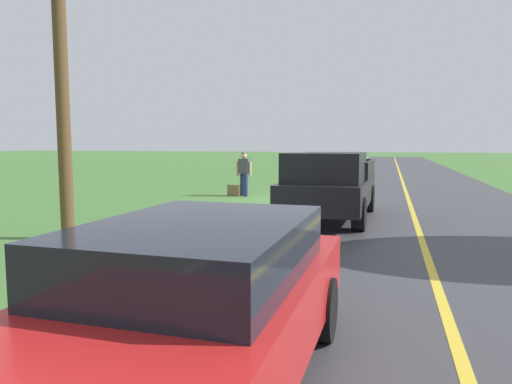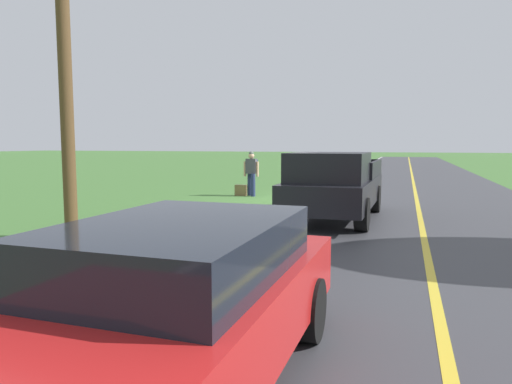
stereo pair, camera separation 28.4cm
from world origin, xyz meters
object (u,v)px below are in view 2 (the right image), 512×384
object	(u,v)px
hitchhiker_walking	(252,171)
sedan_ahead_same_lane	(172,303)
suitcase_carried	(241,190)
pickup_truck_passing	(334,184)
utility_pole_roadside	(63,29)

from	to	relation	value
hitchhiker_walking	sedan_ahead_same_lane	bearing A→B (deg)	105.80
suitcase_carried	sedan_ahead_same_lane	bearing A→B (deg)	18.69
suitcase_carried	sedan_ahead_same_lane	size ratio (longest dim) A/B	0.10
suitcase_carried	pickup_truck_passing	bearing A→B (deg)	43.52
suitcase_carried	utility_pole_roadside	bearing A→B (deg)	-3.48
hitchhiker_walking	utility_pole_roadside	size ratio (longest dim) A/B	0.20
sedan_ahead_same_lane	pickup_truck_passing	bearing A→B (deg)	-89.85
pickup_truck_passing	suitcase_carried	bearing A→B (deg)	-47.71
hitchhiker_walking	sedan_ahead_same_lane	distance (m)	14.55
sedan_ahead_same_lane	hitchhiker_walking	bearing A→B (deg)	-74.20
hitchhiker_walking	sedan_ahead_same_lane	xyz separation A→B (m)	(-3.96, 14.00, -0.23)
pickup_truck_passing	sedan_ahead_same_lane	size ratio (longest dim) A/B	1.23
hitchhiker_walking	pickup_truck_passing	bearing A→B (deg)	128.99
pickup_truck_passing	sedan_ahead_same_lane	distance (m)	9.14
suitcase_carried	utility_pole_roadside	xyz separation A→B (m)	(0.73, 8.91, 4.20)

